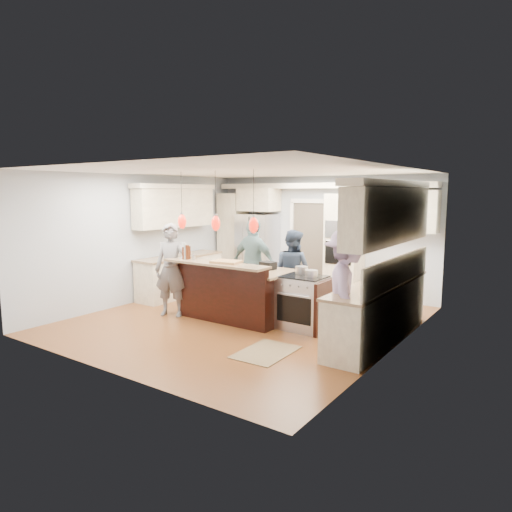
{
  "coord_description": "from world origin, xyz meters",
  "views": [
    {
      "loc": [
        4.81,
        -6.58,
        2.34
      ],
      "look_at": [
        0.0,
        0.35,
        1.15
      ],
      "focal_mm": 32.0,
      "sensor_mm": 36.0,
      "label": 1
    }
  ],
  "objects": [
    {
      "name": "pot_large",
      "position": [
        0.98,
        0.33,
        0.98
      ],
      "size": [
        0.22,
        0.22,
        0.13
      ],
      "primitive_type": "cylinder",
      "color": "#B7B7BC",
      "rests_on": "island_range"
    },
    {
      "name": "pendant_lights",
      "position": [
        -0.25,
        -0.51,
        1.8
      ],
      "size": [
        1.75,
        0.15,
        1.03
      ],
      "color": "black",
      "rests_on": "ground"
    },
    {
      "name": "beer_bottle_a",
      "position": [
        -0.96,
        -0.58,
        1.23
      ],
      "size": [
        0.07,
        0.07,
        0.23
      ],
      "primitive_type": "cylinder",
      "rotation": [
        0.0,
        0.0,
        -0.35
      ],
      "color": "#4B1F0D",
      "rests_on": "kitchen_island"
    },
    {
      "name": "oven_column",
      "position": [
        0.75,
        2.67,
        1.15
      ],
      "size": [
        0.72,
        0.69,
        2.3
      ],
      "color": "#FAF1CB",
      "rests_on": "ground"
    },
    {
      "name": "pot_small",
      "position": [
        1.26,
        0.18,
        0.97
      ],
      "size": [
        0.22,
        0.22,
        0.11
      ],
      "primitive_type": "cylinder",
      "color": "#B7B7BC",
      "rests_on": "island_range"
    },
    {
      "name": "cutting_board",
      "position": [
        -0.06,
        -0.47,
        1.14
      ],
      "size": [
        0.54,
        0.42,
        0.04
      ],
      "primitive_type": "cube",
      "rotation": [
        0.0,
        0.0,
        0.16
      ],
      "color": "tan",
      "rests_on": "kitchen_island"
    },
    {
      "name": "right_counter_run",
      "position": [
        2.44,
        0.3,
        1.06
      ],
      "size": [
        0.64,
        3.1,
        2.51
      ],
      "color": "#FAF1CB",
      "rests_on": "ground"
    },
    {
      "name": "person_far_left",
      "position": [
        0.4,
        1.03,
        0.81
      ],
      "size": [
        0.86,
        0.72,
        1.62
      ],
      "primitive_type": "imported",
      "rotation": [
        0.0,
        0.0,
        3.0
      ],
      "color": "#29374F",
      "rests_on": "ground"
    },
    {
      "name": "drink_can",
      "position": [
        -0.74,
        -0.55,
        1.17
      ],
      "size": [
        0.06,
        0.06,
        0.11
      ],
      "primitive_type": "cylinder",
      "rotation": [
        0.0,
        0.0,
        0.13
      ],
      "color": "#B7B7BC",
      "rests_on": "kitchen_island"
    },
    {
      "name": "person_far_right",
      "position": [
        -0.41,
        0.86,
        0.91
      ],
      "size": [
        1.1,
        0.54,
        1.81
      ],
      "primitive_type": "imported",
      "rotation": [
        0.0,
        0.0,
        3.05
      ],
      "color": "slate",
      "rests_on": "ground"
    },
    {
      "name": "beer_bottle_b",
      "position": [
        -0.89,
        -0.55,
        1.25
      ],
      "size": [
        0.08,
        0.08,
        0.27
      ],
      "primitive_type": "cylinder",
      "rotation": [
        0.0,
        0.0,
        0.28
      ],
      "color": "#4B1F0D",
      "rests_on": "kitchen_island"
    },
    {
      "name": "floor_rug",
      "position": [
        1.27,
        -1.22,
        0.01
      ],
      "size": [
        0.71,
        1.01,
        0.01
      ],
      "primitive_type": "cube",
      "rotation": [
        0.0,
        0.0,
        0.02
      ],
      "color": "olive",
      "rests_on": "ground"
    },
    {
      "name": "person_bar_end",
      "position": [
        -1.33,
        -0.54,
        0.88
      ],
      "size": [
        0.75,
        0.63,
        1.76
      ],
      "primitive_type": "imported",
      "rotation": [
        0.0,
        0.0,
        0.37
      ],
      "color": "slate",
      "rests_on": "ground"
    },
    {
      "name": "room_shell",
      "position": [
        0.0,
        0.0,
        1.82
      ],
      "size": [
        5.54,
        6.04,
        2.72
      ],
      "color": "#B2BCC6",
      "rests_on": "ground"
    },
    {
      "name": "refrigerator",
      "position": [
        -1.55,
        2.64,
        0.9
      ],
      "size": [
        0.9,
        0.7,
        1.8
      ],
      "primitive_type": "cube",
      "color": "#B7B7BC",
      "rests_on": "ground"
    },
    {
      "name": "island_range",
      "position": [
        1.16,
        0.15,
        0.46
      ],
      "size": [
        0.82,
        0.71,
        0.92
      ],
      "color": "#B7B7BC",
      "rests_on": "ground"
    },
    {
      "name": "ground_plane",
      "position": [
        0.0,
        0.0,
        0.0
      ],
      "size": [
        6.0,
        6.0,
        0.0
      ],
      "primitive_type": "plane",
      "color": "brown",
      "rests_on": "ground"
    },
    {
      "name": "water_bottle",
      "position": [
        -0.96,
        -0.56,
        1.28
      ],
      "size": [
        0.08,
        0.08,
        0.31
      ],
      "primitive_type": "cylinder",
      "rotation": [
        0.0,
        0.0,
        -0.11
      ],
      "color": "silver",
      "rests_on": "kitchen_island"
    },
    {
      "name": "back_upper_cabinets",
      "position": [
        -0.75,
        2.76,
        1.67
      ],
      "size": [
        5.3,
        0.61,
        2.54
      ],
      "color": "#FAF1CB",
      "rests_on": "ground"
    },
    {
      "name": "kitchen_island",
      "position": [
        -0.25,
        0.07,
        0.48
      ],
      "size": [
        2.1,
        1.46,
        1.12
      ],
      "color": "black",
      "rests_on": "ground"
    },
    {
      "name": "left_cabinets",
      "position": [
        -2.44,
        0.8,
        1.06
      ],
      "size": [
        0.64,
        2.3,
        2.51
      ],
      "color": "#FAF1CB",
      "rests_on": "ground"
    },
    {
      "name": "beer_bottle_c",
      "position": [
        -0.92,
        -0.48,
        1.24
      ],
      "size": [
        0.06,
        0.06,
        0.24
      ],
      "primitive_type": "cylinder",
      "rotation": [
        0.0,
        0.0,
        0.06
      ],
      "color": "#4B1F0D",
      "rests_on": "kitchen_island"
    },
    {
      "name": "person_range_side",
      "position": [
        2.25,
        -0.59,
        0.93
      ],
      "size": [
        1.18,
        1.38,
        1.85
      ],
      "primitive_type": "imported",
      "rotation": [
        0.0,
        0.0,
        2.07
      ],
      "color": "#A58DBE",
      "rests_on": "ground"
    }
  ]
}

